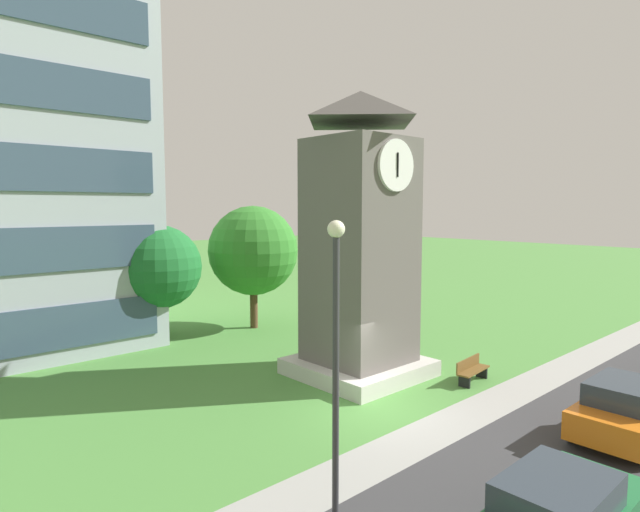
{
  "coord_description": "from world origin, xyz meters",
  "views": [
    {
      "loc": [
        -12.19,
        -10.77,
        6.5
      ],
      "look_at": [
        1.12,
        3.85,
        4.63
      ],
      "focal_mm": 29.35,
      "sensor_mm": 36.0,
      "label": 1
    }
  ],
  "objects_px": {
    "street_lamp": "(336,337)",
    "parked_car_orange": "(627,409)",
    "tree_by_building": "(159,267)",
    "tree_near_tower": "(253,251)",
    "clock_tower": "(360,251)",
    "park_bench": "(472,370)"
  },
  "relations": [
    {
      "from": "park_bench",
      "to": "parked_car_orange",
      "type": "height_order",
      "value": "parked_car_orange"
    },
    {
      "from": "tree_near_tower",
      "to": "clock_tower",
      "type": "bearing_deg",
      "value": -99.66
    },
    {
      "from": "parked_car_orange",
      "to": "street_lamp",
      "type": "bearing_deg",
      "value": 161.43
    },
    {
      "from": "tree_by_building",
      "to": "parked_car_orange",
      "type": "relative_size",
      "value": 1.3
    },
    {
      "from": "park_bench",
      "to": "clock_tower",
      "type": "bearing_deg",
      "value": 125.72
    },
    {
      "from": "park_bench",
      "to": "street_lamp",
      "type": "distance_m",
      "value": 10.52
    },
    {
      "from": "park_bench",
      "to": "tree_near_tower",
      "type": "bearing_deg",
      "value": 94.0
    },
    {
      "from": "street_lamp",
      "to": "tree_by_building",
      "type": "xyz_separation_m",
      "value": [
        3.63,
        15.85,
        -0.2
      ]
    },
    {
      "from": "tree_by_building",
      "to": "parked_car_orange",
      "type": "height_order",
      "value": "tree_by_building"
    },
    {
      "from": "park_bench",
      "to": "tree_near_tower",
      "type": "relative_size",
      "value": 0.28
    },
    {
      "from": "street_lamp",
      "to": "tree_by_building",
      "type": "height_order",
      "value": "street_lamp"
    },
    {
      "from": "park_bench",
      "to": "parked_car_orange",
      "type": "xyz_separation_m",
      "value": [
        -1.02,
        -5.53,
        0.4
      ]
    },
    {
      "from": "clock_tower",
      "to": "tree_by_building",
      "type": "distance_m",
      "value": 10.45
    },
    {
      "from": "street_lamp",
      "to": "tree_near_tower",
      "type": "relative_size",
      "value": 0.95
    },
    {
      "from": "clock_tower",
      "to": "parked_car_orange",
      "type": "height_order",
      "value": "clock_tower"
    },
    {
      "from": "street_lamp",
      "to": "parked_car_orange",
      "type": "relative_size",
      "value": 1.44
    },
    {
      "from": "street_lamp",
      "to": "parked_car_orange",
      "type": "xyz_separation_m",
      "value": [
        8.58,
        -2.88,
        -2.97
      ]
    },
    {
      "from": "clock_tower",
      "to": "street_lamp",
      "type": "height_order",
      "value": "clock_tower"
    },
    {
      "from": "clock_tower",
      "to": "parked_car_orange",
      "type": "xyz_separation_m",
      "value": [
        1.44,
        -8.96,
        -3.96
      ]
    },
    {
      "from": "tree_by_building",
      "to": "clock_tower",
      "type": "bearing_deg",
      "value": -70.27
    },
    {
      "from": "tree_near_tower",
      "to": "parked_car_orange",
      "type": "xyz_separation_m",
      "value": [
        -0.14,
        -18.23,
        -3.31
      ]
    },
    {
      "from": "park_bench",
      "to": "parked_car_orange",
      "type": "relative_size",
      "value": 0.43
    }
  ]
}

